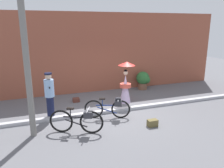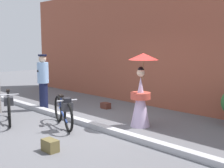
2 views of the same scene
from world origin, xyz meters
name	(u,v)px [view 2 (image 2 of 2)]	position (x,y,z in m)	size (l,w,h in m)	color
ground_plane	(89,126)	(0.00, 0.00, 0.00)	(30.00, 30.00, 0.00)	slate
building_wall	(166,46)	(0.00, 3.17, 1.96)	(14.00, 0.40, 3.92)	brown
sidewalk_curb	(89,124)	(0.00, 0.00, 0.06)	(14.00, 0.20, 0.12)	#B2B2B7
bicycle_near_officer	(9,107)	(-1.67, -1.27, 0.42)	(1.59, 0.77, 0.84)	black
bicycle_far_side	(64,111)	(-0.36, -0.49, 0.41)	(1.58, 0.69, 0.78)	black
person_officer	(43,81)	(-2.38, 0.19, 0.91)	(0.34, 0.38, 1.70)	#141938
person_with_parasol	(141,91)	(0.87, 0.92, 0.87)	(0.73, 0.73, 1.80)	silver
backpack_on_pavement	(105,106)	(-1.18, 1.66, 0.10)	(0.28, 0.21, 0.18)	#592D23
backpack_spare	(50,145)	(0.79, -1.63, 0.12)	(0.34, 0.21, 0.23)	brown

